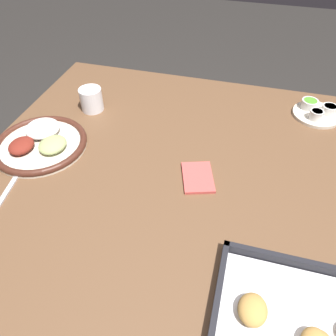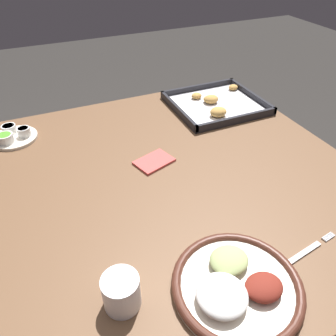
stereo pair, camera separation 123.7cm
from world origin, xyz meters
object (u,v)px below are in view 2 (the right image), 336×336
Objects in this scene: saucer_plate at (13,136)px; drinking_cup at (121,292)px; baking_tray at (215,104)px; napkin at (154,162)px; dinner_plate at (236,285)px; fork at (300,255)px.

saucer_plate is 0.74m from drinking_cup.
saucer_plate is 0.44× the size of baking_tray.
napkin is at bearing -145.33° from baking_tray.
dinner_plate is at bearing -64.24° from saucer_plate.
fork is 0.74m from baking_tray.
dinner_plate is 0.23m from drinking_cup.
fork is at bearing -7.52° from drinking_cup.
baking_tray is at bearing 47.96° from drinking_cup.
drinking_cup is (-0.22, 0.06, 0.02)m from dinner_plate.
saucer_plate is (-0.38, 0.79, 0.00)m from dinner_plate.
napkin reaches higher than fork.
baking_tray is 4.60× the size of drinking_cup.
drinking_cup is at bearing -77.51° from saucer_plate.
dinner_plate is 0.77× the size of baking_tray.
drinking_cup is at bearing -119.38° from napkin.
fork is at bearing 3.56° from dinner_plate.
drinking_cup is (-0.40, 0.05, 0.04)m from fork.
dinner_plate is 1.77× the size of saucer_plate.
baking_tray is 2.64× the size of napkin.
fork is at bearing -69.77° from napkin.
fork is at bearing -105.42° from baking_tray.
baking_tray is at bearing 62.59° from dinner_plate.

